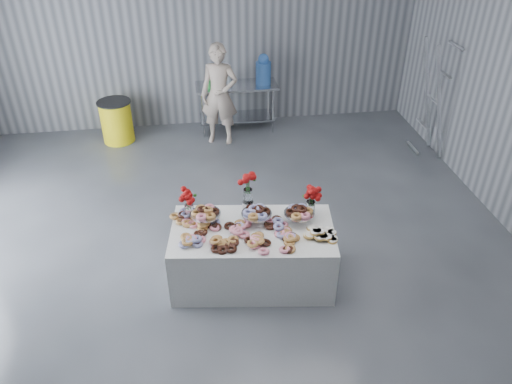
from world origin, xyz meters
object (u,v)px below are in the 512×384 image
display_table (253,254)px  trash_barrel (117,121)px  person (219,95)px  prep_table (237,99)px  water_jug (263,70)px  stepladder (433,99)px

display_table → trash_barrel: size_ratio=2.46×
display_table → trash_barrel: trash_barrel is taller
person → display_table: bearing=-72.8°
display_table → prep_table: 4.17m
display_table → person: bearing=91.0°
person → trash_barrel: size_ratio=2.33×
person → trash_barrel: (-1.87, 0.28, -0.51)m
water_jug → stepladder: stepladder is taller
person → stepladder: (3.49, -0.98, 0.11)m
stepladder → person: bearing=164.3°
trash_barrel → stepladder: (5.36, -1.27, 0.63)m
stepladder → prep_table: bearing=155.5°
display_table → person: person is taller
prep_table → person: bearing=-128.2°
water_jug → person: 0.99m
display_table → water_jug: bearing=79.3°
water_jug → stepladder: bearing=-28.4°
prep_table → water_jug: water_jug is taller
prep_table → trash_barrel: 2.24m
water_jug → person: person is taller
person → stepladder: bearing=0.5°
display_table → water_jug: size_ratio=3.43×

